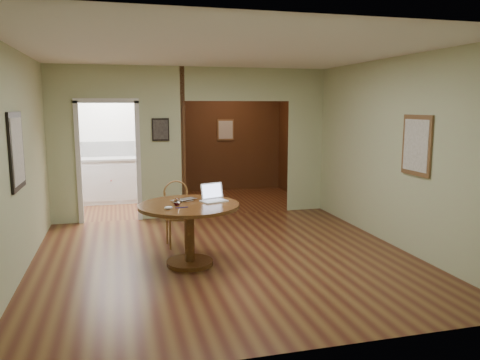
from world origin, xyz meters
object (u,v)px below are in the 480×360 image
object	(u,v)px
dining_table	(189,220)
open_laptop	(213,196)
chair	(177,210)
closed_laptop	(186,201)

from	to	relation	value
dining_table	open_laptop	distance (m)	0.45
chair	dining_table	bearing A→B (deg)	-90.63
dining_table	closed_laptop	world-z (taller)	closed_laptop
dining_table	chair	world-z (taller)	chair
dining_table	open_laptop	xyz separation A→B (m)	(0.34, 0.13, 0.27)
dining_table	closed_laptop	bearing A→B (deg)	96.37
dining_table	chair	size ratio (longest dim) A/B	1.35
chair	open_laptop	distance (m)	0.93
dining_table	chair	bearing A→B (deg)	92.30
chair	open_laptop	xyz separation A→B (m)	(0.37, -0.79, 0.33)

